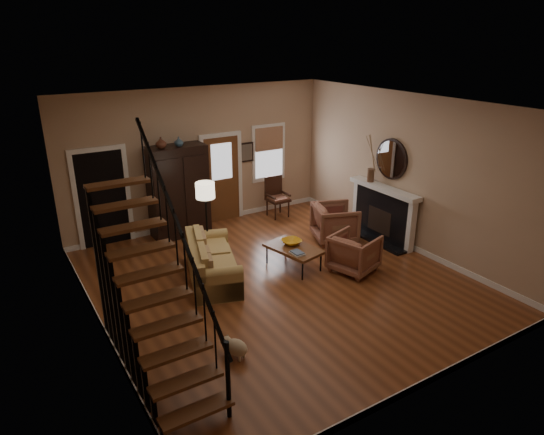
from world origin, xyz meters
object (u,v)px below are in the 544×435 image
floor_lamp (207,222)px  side_chair (278,197)px  armoire (178,191)px  coffee_table (293,257)px  sofa (212,261)px  armchair_right (335,223)px  armchair_left (354,253)px

floor_lamp → side_chair: size_ratio=1.63×
armoire → coffee_table: size_ratio=1.85×
armoire → sofa: size_ratio=1.07×
coffee_table → armchair_right: size_ratio=1.23×
armchair_left → armchair_right: bearing=-41.7°
armchair_left → floor_lamp: size_ratio=0.50×
sofa → side_chair: 3.59m
armoire → side_chair: armoire is taller
coffee_table → armchair_left: bearing=-38.6°
armoire → sofa: armoire is taller
sofa → armchair_right: 3.13m
coffee_table → armchair_left: size_ratio=1.35×
armoire → coffee_table: (1.28, -2.80, -0.83)m
armoire → armchair_right: (2.83, -2.17, -0.63)m
armchair_right → floor_lamp: bearing=98.8°
armchair_right → floor_lamp: (-2.85, 0.59, 0.41)m
armchair_left → armchair_right: 1.51m
armoire → armchair_right: armoire is taller
side_chair → floor_lamp: bearing=-152.0°
sofa → side_chair: side_chair is taller
armchair_left → side_chair: (0.34, 3.34, 0.13)m
armchair_left → sofa: bearing=47.5°
floor_lamp → side_chair: bearing=28.0°
sofa → armchair_left: 2.77m
sofa → floor_lamp: 0.97m
sofa → floor_lamp: bearing=89.0°
sofa → side_chair: (2.85, 2.17, 0.14)m
armoire → armchair_right: size_ratio=2.27×
sofa → floor_lamp: (0.27, 0.80, 0.47)m
coffee_table → side_chair: side_chair is taller
armoire → coffee_table: 3.18m
coffee_table → sofa: bearing=164.9°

